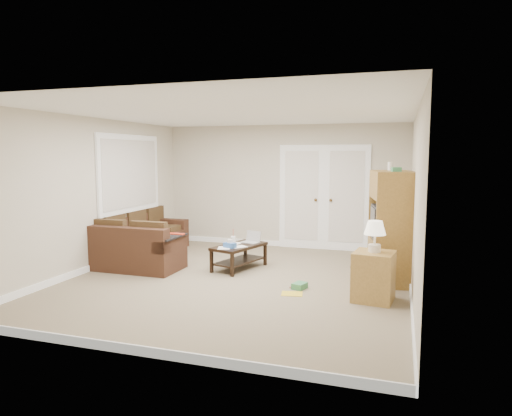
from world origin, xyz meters
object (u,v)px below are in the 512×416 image
(tv_armoire, at_px, (391,226))
(sectional_sofa, at_px, (141,244))
(coffee_table, at_px, (240,256))
(side_cabinet, at_px, (374,272))

(tv_armoire, bearing_deg, sectional_sofa, 169.99)
(coffee_table, height_order, side_cabinet, side_cabinet)
(sectional_sofa, bearing_deg, side_cabinet, -14.06)
(sectional_sofa, xyz_separation_m, side_cabinet, (4.13, -1.09, 0.08))
(coffee_table, xyz_separation_m, side_cabinet, (2.22, -1.06, 0.16))
(coffee_table, distance_m, side_cabinet, 2.47)
(sectional_sofa, height_order, side_cabinet, side_cabinet)
(tv_armoire, xyz_separation_m, side_cabinet, (-0.18, -1.07, -0.46))
(coffee_table, bearing_deg, side_cabinet, -7.90)
(sectional_sofa, height_order, tv_armoire, tv_armoire)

